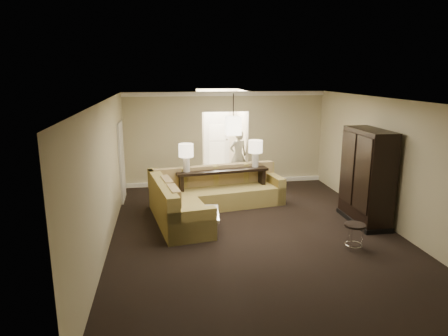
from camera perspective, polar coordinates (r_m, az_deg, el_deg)
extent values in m
plane|color=black|center=(8.66, 4.45, -9.20)|extent=(8.00, 8.00, 0.00)
cube|color=#C0BA91|center=(12.08, 0.22, 4.25)|extent=(6.00, 0.04, 2.80)
cube|color=#C0BA91|center=(4.64, 16.37, -11.71)|extent=(6.00, 0.04, 2.80)
cube|color=#C0BA91|center=(8.09, -16.53, -0.92)|extent=(0.04, 8.00, 2.80)
cube|color=#C0BA91|center=(9.38, 22.75, 0.52)|extent=(0.04, 8.00, 2.80)
cube|color=silver|center=(8.02, 4.82, 9.61)|extent=(6.00, 8.00, 0.02)
cube|color=white|center=(11.89, 0.27, 10.55)|extent=(6.00, 0.10, 0.12)
cube|color=white|center=(12.32, 0.25, -1.95)|extent=(6.00, 0.10, 0.12)
cube|color=silver|center=(10.87, -14.40, 0.91)|extent=(0.05, 0.90, 2.10)
cube|color=white|center=(13.33, -0.46, -1.02)|extent=(1.40, 2.00, 0.01)
cube|color=beige|center=(12.97, -3.54, 4.86)|extent=(0.04, 2.00, 2.80)
cube|color=beige|center=(13.17, 2.55, 5.01)|extent=(0.04, 2.00, 2.80)
cube|color=beige|center=(14.04, -1.07, 5.54)|extent=(1.40, 0.04, 2.80)
cube|color=silver|center=(14.06, -1.05, 4.11)|extent=(0.90, 0.05, 2.10)
cube|color=brown|center=(10.22, -0.88, -4.19)|extent=(3.47, 1.55, 0.47)
cube|color=brown|center=(8.76, -5.69, -7.32)|extent=(1.25, 1.71, 0.47)
cube|color=brown|center=(10.42, -1.51, -1.03)|extent=(3.35, 0.83, 0.51)
cube|color=brown|center=(9.05, -8.84, -3.43)|extent=(0.71, 2.69, 0.51)
cube|color=brown|center=(10.74, 7.10, -2.79)|extent=(0.39, 1.03, 0.69)
cube|color=brown|center=(8.11, -4.64, -8.19)|extent=(1.03, 0.39, 0.69)
cube|color=tan|center=(10.08, -8.11, -1.52)|extent=(0.71, 0.29, 0.51)
cube|color=tan|center=(10.26, -3.50, -1.15)|extent=(0.71, 0.29, 0.51)
cube|color=tan|center=(10.50, 0.92, -0.79)|extent=(0.71, 0.29, 0.51)
cube|color=tan|center=(10.80, 5.11, -0.44)|extent=(0.71, 0.29, 0.51)
cube|color=tan|center=(9.17, -8.14, -3.04)|extent=(0.29, 0.69, 0.51)
cube|color=tan|center=(8.44, -7.16, -4.47)|extent=(0.29, 0.69, 0.51)
cube|color=beige|center=(8.73, -4.16, -7.79)|extent=(1.02, 1.02, 0.35)
cube|color=beige|center=(8.65, -4.19, -6.52)|extent=(1.13, 1.13, 0.06)
cube|color=black|center=(8.59, -4.54, -6.39)|extent=(0.07, 0.17, 0.02)
cube|color=beige|center=(8.78, -3.16, -5.95)|extent=(0.26, 0.33, 0.01)
cube|color=black|center=(10.26, -0.34, -0.33)|extent=(2.43, 0.86, 0.06)
cube|color=black|center=(10.13, -6.22, -3.24)|extent=(0.15, 0.49, 0.87)
cube|color=black|center=(10.72, 5.23, -2.29)|extent=(0.15, 0.49, 0.87)
cube|color=black|center=(10.46, -0.33, -4.36)|extent=(2.32, 0.80, 0.04)
cube|color=black|center=(9.46, 19.74, -1.19)|extent=(0.59, 1.42, 2.14)
cube|color=black|center=(8.98, 19.17, -0.90)|extent=(0.03, 0.63, 1.63)
cube|color=black|center=(9.59, 17.21, 0.14)|extent=(0.03, 0.63, 1.63)
cube|color=black|center=(9.76, 19.26, -6.98)|extent=(0.63, 1.48, 0.10)
cylinder|color=black|center=(8.11, 18.23, -7.77)|extent=(0.41, 0.41, 0.04)
torus|color=silver|center=(8.25, 18.03, -10.34)|extent=(0.34, 0.34, 0.02)
cylinder|color=silver|center=(8.23, 19.19, -9.39)|extent=(0.02, 0.02, 0.48)
cylinder|color=silver|center=(8.31, 17.39, -9.04)|extent=(0.02, 0.02, 0.48)
cylinder|color=silver|center=(8.06, 17.73, -9.77)|extent=(0.02, 0.02, 0.48)
cylinder|color=silver|center=(9.99, -5.41, 0.55)|extent=(0.17, 0.17, 0.38)
cylinder|color=#FFE7BF|center=(9.92, -5.45, 2.53)|extent=(0.37, 0.37, 0.32)
cylinder|color=silver|center=(10.50, 4.49, 1.20)|extent=(0.17, 0.17, 0.38)
cylinder|color=#FFE7BF|center=(10.43, 4.52, 3.09)|extent=(0.37, 0.37, 0.32)
cylinder|color=black|center=(10.67, 1.34, 8.98)|extent=(0.02, 0.02, 0.60)
cube|color=#F9E9C2|center=(10.73, 1.33, 6.06)|extent=(0.38, 0.38, 0.48)
imported|color=beige|center=(12.54, 2.04, 2.17)|extent=(0.72, 0.57, 1.76)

